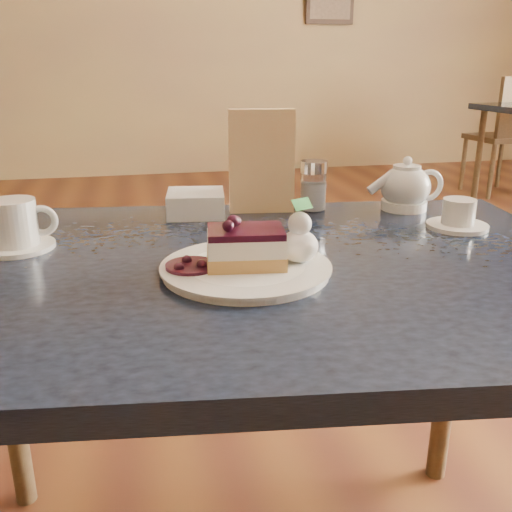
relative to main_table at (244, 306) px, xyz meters
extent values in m
cube|color=tan|center=(-0.10, 4.56, 0.86)|extent=(8.00, 0.02, 3.00)
cube|color=black|center=(0.00, 0.00, 0.06)|extent=(1.23, 0.90, 0.04)
cylinder|color=brown|center=(-0.47, 0.39, -0.30)|extent=(0.05, 0.05, 0.68)
cylinder|color=brown|center=(0.55, 0.26, -0.30)|extent=(0.05, 0.05, 0.68)
cylinder|color=white|center=(-0.01, -0.05, 0.08)|extent=(0.25, 0.25, 0.01)
cube|color=#E79B54|center=(-0.01, -0.05, 0.10)|extent=(0.12, 0.09, 0.02)
cube|color=white|center=(-0.01, -0.05, 0.12)|extent=(0.12, 0.09, 0.03)
cube|color=black|center=(-0.01, -0.05, 0.14)|extent=(0.12, 0.09, 0.01)
ellipsoid|color=white|center=(0.08, -0.05, 0.11)|extent=(0.06, 0.06, 0.05)
cylinder|color=black|center=(-0.09, -0.04, 0.09)|extent=(0.08, 0.08, 0.01)
cylinder|color=white|center=(-0.36, 0.15, 0.08)|extent=(0.12, 0.12, 0.01)
cylinder|color=white|center=(-0.36, 0.15, 0.12)|extent=(0.08, 0.08, 0.08)
torus|color=white|center=(-0.32, 0.15, 0.12)|extent=(0.05, 0.01, 0.05)
cylinder|color=white|center=(0.43, 0.10, 0.08)|extent=(0.11, 0.11, 0.01)
cylinder|color=white|center=(0.43, 0.10, 0.11)|extent=(0.06, 0.06, 0.05)
ellipsoid|color=white|center=(0.40, 0.26, 0.12)|extent=(0.10, 0.10, 0.09)
cylinder|color=white|center=(0.40, 0.26, 0.17)|extent=(0.06, 0.06, 0.01)
cylinder|color=white|center=(0.32, 0.26, 0.12)|extent=(0.06, 0.02, 0.05)
cube|color=beige|center=(0.10, 0.30, 0.18)|extent=(0.14, 0.05, 0.21)
cylinder|color=white|center=(0.21, 0.29, 0.12)|extent=(0.05, 0.05, 0.08)
cylinder|color=silver|center=(0.21, 0.29, 0.17)|extent=(0.06, 0.06, 0.02)
cube|color=white|center=(-0.04, 0.31, 0.10)|extent=(0.13, 0.13, 0.05)
cylinder|color=brown|center=(2.26, 2.81, -0.29)|extent=(0.04, 0.04, 0.69)
camera|label=1|loc=(-0.16, -0.83, 0.38)|focal=40.00mm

